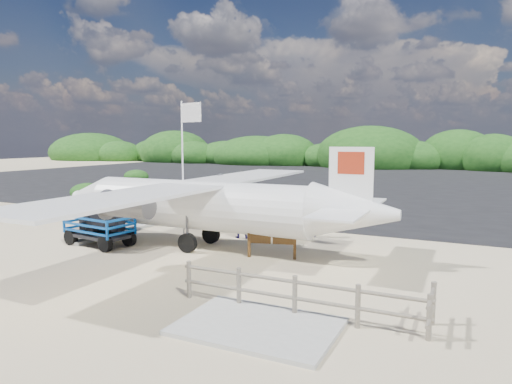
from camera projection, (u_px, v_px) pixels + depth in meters
ground at (197, 247)px, 17.93m from camera, size 160.00×160.00×0.00m
asphalt_apron at (365, 182)px, 44.78m from camera, size 90.00×50.00×0.04m
lagoon at (64, 222)px, 23.14m from camera, size 9.00×7.00×0.40m
walkway_pad at (258, 328)px, 10.19m from camera, size 3.50×2.50×0.10m
vegetation_band at (402, 168)px, 67.16m from camera, size 124.00×8.00×4.40m
fence at (295, 316)px, 10.87m from camera, size 6.40×2.00×1.10m
baggage_cart at (100, 245)px, 18.12m from camera, size 3.11×2.03×1.46m
flagpole at (184, 240)px, 19.06m from camera, size 1.23×0.75×5.74m
signboard at (272, 258)px, 16.19m from camera, size 1.84×0.64×1.53m
crew_a at (209, 222)px, 18.94m from camera, size 0.65×0.54×1.51m
crew_b at (240, 218)px, 19.43m from camera, size 0.97×0.85×1.69m
crew_c at (311, 218)px, 19.54m from camera, size 1.05×0.57×1.71m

